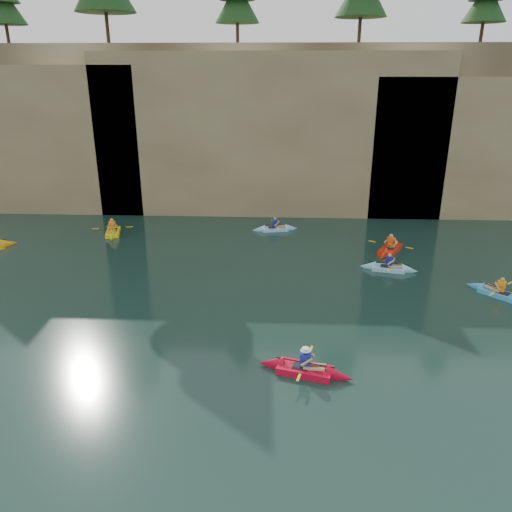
{
  "coord_description": "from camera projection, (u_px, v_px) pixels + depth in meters",
  "views": [
    {
      "loc": [
        2.76,
        -12.78,
        10.02
      ],
      "look_at": [
        1.88,
        5.69,
        3.0
      ],
      "focal_mm": 35.0,
      "sensor_mm": 36.0,
      "label": 1
    }
  ],
  "objects": [
    {
      "name": "kayaker_ltblue_mid",
      "position": [
        275.0,
        229.0,
        32.57
      ],
      "size": [
        3.04,
        2.22,
        1.13
      ],
      "rotation": [
        0.0,
        0.0,
        0.2
      ],
      "color": "#98D2FF",
      "rests_on": "ground"
    },
    {
      "name": "cliff",
      "position": [
        248.0,
        119.0,
        41.5
      ],
      "size": [
        70.0,
        16.0,
        12.0
      ],
      "primitive_type": "cube",
      "color": "tan",
      "rests_on": "ground"
    },
    {
      "name": "kayaker_blue_east",
      "position": [
        500.0,
        293.0,
        23.22
      ],
      "size": [
        2.8,
        2.88,
        1.17
      ],
      "rotation": [
        0.0,
        0.0,
        2.33
      ],
      "color": "#3F9BD7",
      "rests_on": "ground"
    },
    {
      "name": "sea_cave_center",
      "position": [
        185.0,
        193.0,
        35.72
      ],
      "size": [
        3.5,
        1.0,
        3.2
      ],
      "primitive_type": "cube",
      "color": "black",
      "rests_on": "ground"
    },
    {
      "name": "ground",
      "position": [
        188.0,
        409.0,
        15.61
      ],
      "size": [
        160.0,
        160.0,
        0.0
      ],
      "primitive_type": "plane",
      "color": "black",
      "rests_on": "ground"
    },
    {
      "name": "kayaker_yellow",
      "position": [
        113.0,
        232.0,
        31.89
      ],
      "size": [
        2.49,
        3.24,
        1.29
      ],
      "rotation": [
        0.0,
        0.0,
        -1.35
      ],
      "color": "yellow",
      "rests_on": "ground"
    },
    {
      "name": "cliff_slab_center",
      "position": [
        269.0,
        133.0,
        34.6
      ],
      "size": [
        24.0,
        2.4,
        11.4
      ],
      "primitive_type": "cube",
      "color": "#97875B",
      "rests_on": "ground"
    },
    {
      "name": "kayaker_red_far",
      "position": [
        390.0,
        249.0,
        28.84
      ],
      "size": [
        2.45,
        3.57,
        1.34
      ],
      "rotation": [
        0.0,
        0.0,
        1.07
      ],
      "color": "red",
      "rests_on": "ground"
    },
    {
      "name": "main_kayaker",
      "position": [
        305.0,
        369.0,
        17.36
      ],
      "size": [
        3.45,
        2.23,
        1.25
      ],
      "rotation": [
        0.0,
        0.0,
        -0.27
      ],
      "color": "red",
      "rests_on": "ground"
    },
    {
      "name": "kayaker_ltblue_near",
      "position": [
        389.0,
        268.0,
        26.18
      ],
      "size": [
        3.06,
        2.29,
        1.17
      ],
      "rotation": [
        0.0,
        0.0,
        -0.22
      ],
      "color": "#8AC7E7",
      "rests_on": "ground"
    },
    {
      "name": "sea_cave_east",
      "position": [
        383.0,
        186.0,
        34.86
      ],
      "size": [
        5.0,
        1.0,
        4.5
      ],
      "primitive_type": "cube",
      "color": "black",
      "rests_on": "ground"
    }
  ]
}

